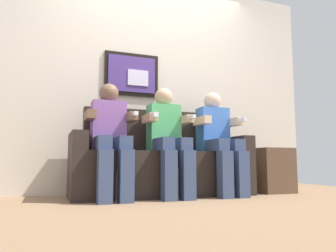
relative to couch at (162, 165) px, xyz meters
name	(u,v)px	position (x,y,z in m)	size (l,w,h in m)	color
ground_plane	(174,199)	(0.00, -0.33, -0.31)	(5.52, 5.52, 0.00)	#8C6B4C
back_wall_assembly	(149,81)	(-0.01, 0.44, 0.99)	(4.25, 0.10, 2.60)	beige
couch	(162,165)	(0.00, 0.00, 0.00)	(1.85, 0.58, 0.90)	#2D231E
person_on_left	(110,134)	(-0.57, -0.17, 0.29)	(0.46, 0.56, 1.11)	#8C59A5
person_in_middle	(168,135)	(0.00, -0.17, 0.29)	(0.46, 0.56, 1.11)	#4CB266
person_on_right	(218,137)	(0.57, -0.17, 0.29)	(0.46, 0.56, 1.11)	#3F72CC
side_table_right	(271,170)	(1.27, -0.11, -0.06)	(0.40, 0.40, 0.50)	brown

